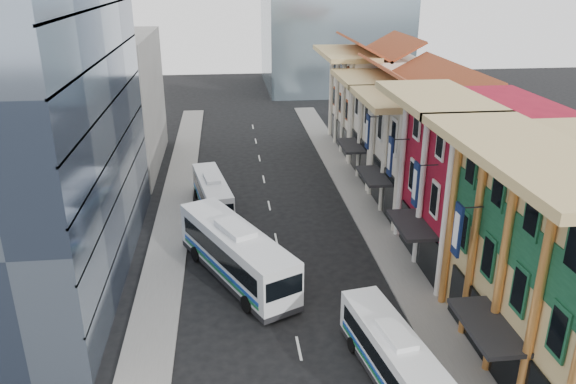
{
  "coord_description": "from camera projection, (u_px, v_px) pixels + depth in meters",
  "views": [
    {
      "loc": [
        -3.57,
        -18.21,
        20.07
      ],
      "look_at": [
        0.58,
        18.73,
        5.35
      ],
      "focal_mm": 35.0,
      "sensor_mm": 36.0,
      "label": 1
    }
  ],
  "objects": [
    {
      "name": "sidewalk_right",
      "position": [
        380.0,
        233.0,
        45.77
      ],
      "size": [
        3.0,
        90.0,
        0.15
      ],
      "primitive_type": "cube",
      "color": "slate",
      "rests_on": "ground"
    },
    {
      "name": "sidewalk_left",
      "position": [
        168.0,
        244.0,
        44.01
      ],
      "size": [
        3.0,
        90.0,
        0.15
      ],
      "primitive_type": "cube",
      "color": "slate",
      "rests_on": "ground"
    },
    {
      "name": "shophouse_red",
      "position": [
        480.0,
        185.0,
        39.54
      ],
      "size": [
        8.0,
        10.0,
        12.0
      ],
      "primitive_type": "cube",
      "color": "maroon",
      "rests_on": "ground"
    },
    {
      "name": "shophouse_cream_near",
      "position": [
        431.0,
        157.0,
        48.69
      ],
      "size": [
        8.0,
        9.0,
        10.0
      ],
      "primitive_type": "cube",
      "color": "silver",
      "rests_on": "ground"
    },
    {
      "name": "shophouse_cream_mid",
      "position": [
        401.0,
        129.0,
        57.0
      ],
      "size": [
        8.0,
        9.0,
        10.0
      ],
      "primitive_type": "cube",
      "color": "silver",
      "rests_on": "ground"
    },
    {
      "name": "shophouse_cream_far",
      "position": [
        375.0,
        102.0,
        66.52
      ],
      "size": [
        8.0,
        12.0,
        11.0
      ],
      "primitive_type": "cube",
      "color": "silver",
      "rests_on": "ground"
    },
    {
      "name": "office_tower",
      "position": [
        7.0,
        58.0,
        34.86
      ],
      "size": [
        12.0,
        26.0,
        30.0
      ],
      "primitive_type": "cube",
      "color": "#3F4D65",
      "rests_on": "ground"
    },
    {
      "name": "office_block_far",
      "position": [
        107.0,
        103.0,
        59.16
      ],
      "size": [
        10.0,
        18.0,
        14.0
      ],
      "primitive_type": "cube",
      "color": "gray",
      "rests_on": "ground"
    },
    {
      "name": "bus_left_near",
      "position": [
        236.0,
        252.0,
        38.59
      ],
      "size": [
        8.2,
        12.67,
        4.06
      ],
      "primitive_type": null,
      "rotation": [
        0.0,
        0.0,
        0.45
      ],
      "color": "silver",
      "rests_on": "ground"
    },
    {
      "name": "bus_left_far",
      "position": [
        212.0,
        192.0,
        50.17
      ],
      "size": [
        3.94,
        9.97,
        3.12
      ],
      "primitive_type": null,
      "rotation": [
        0.0,
        0.0,
        0.18
      ],
      "color": "silver",
      "rests_on": "ground"
    },
    {
      "name": "bus_right",
      "position": [
        394.0,
        357.0,
        28.86
      ],
      "size": [
        3.88,
        9.96,
        3.11
      ],
      "primitive_type": null,
      "rotation": [
        0.0,
        0.0,
        0.17
      ],
      "color": "white",
      "rests_on": "ground"
    }
  ]
}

